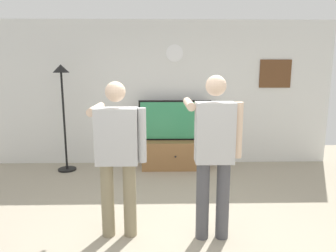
{
  "coord_description": "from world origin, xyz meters",
  "views": [
    {
      "loc": [
        -0.02,
        -2.91,
        1.82
      ],
      "look_at": [
        0.07,
        1.2,
        1.05
      ],
      "focal_mm": 32.82,
      "sensor_mm": 36.0,
      "label": 1
    }
  ],
  "objects": [
    {
      "name": "back_wall",
      "position": [
        0.0,
        2.95,
        1.35
      ],
      "size": [
        6.4,
        0.1,
        2.7
      ],
      "primitive_type": "cube",
      "color": "silver",
      "rests_on": "ground_plane"
    },
    {
      "name": "tv_stand",
      "position": [
        0.22,
        2.6,
        0.26
      ],
      "size": [
        1.2,
        0.55,
        0.51
      ],
      "color": "olive",
      "rests_on": "ground_plane"
    },
    {
      "name": "television",
      "position": [
        0.22,
        2.65,
        0.88
      ],
      "size": [
        1.32,
        0.07,
        0.74
      ],
      "color": "black",
      "rests_on": "tv_stand"
    },
    {
      "name": "person_standing_nearer_couch",
      "position": [
        0.52,
        0.18,
        0.99
      ],
      "size": [
        0.57,
        0.78,
        1.76
      ],
      "color": "#4C4C51",
      "rests_on": "ground_plane"
    },
    {
      "name": "wall_clock",
      "position": [
        0.22,
        2.89,
        2.1
      ],
      "size": [
        0.31,
        0.03,
        0.31
      ],
      "primitive_type": "cylinder",
      "rotation": [
        1.57,
        0.0,
        0.0
      ],
      "color": "white"
    },
    {
      "name": "framed_picture",
      "position": [
        2.12,
        2.9,
        1.72
      ],
      "size": [
        0.59,
        0.04,
        0.52
      ],
      "primitive_type": "cube",
      "color": "brown"
    },
    {
      "name": "floor_lamp",
      "position": [
        -1.74,
        2.47,
        1.35
      ],
      "size": [
        0.32,
        0.32,
        1.89
      ],
      "color": "black",
      "rests_on": "ground_plane"
    },
    {
      "name": "person_standing_nearer_lamp",
      "position": [
        -0.49,
        0.25,
        0.96
      ],
      "size": [
        0.62,
        0.78,
        1.69
      ],
      "color": "gray",
      "rests_on": "ground_plane"
    },
    {
      "name": "ground_plane",
      "position": [
        0.0,
        0.0,
        0.0
      ],
      "size": [
        8.4,
        8.4,
        0.0
      ],
      "primitive_type": "plane",
      "color": "#9E937F"
    }
  ]
}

